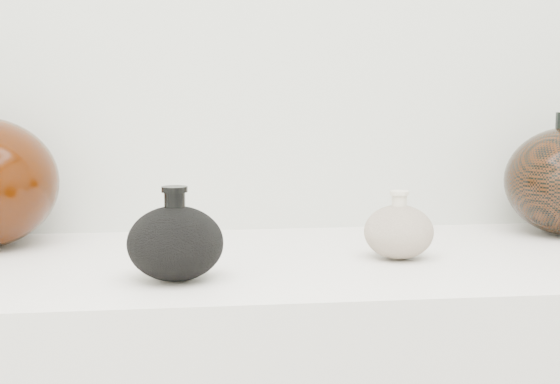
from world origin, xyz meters
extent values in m
cube|color=beige|center=(0.00, 0.95, 0.89)|extent=(1.20, 0.50, 0.03)
ellipsoid|color=black|center=(-0.14, 0.83, 0.95)|extent=(0.13, 0.13, 0.10)
cylinder|color=black|center=(-0.14, 0.83, 1.00)|extent=(0.03, 0.03, 0.03)
cylinder|color=black|center=(-0.14, 0.83, 1.02)|extent=(0.03, 0.03, 0.01)
ellipsoid|color=#BFA693|center=(0.18, 0.92, 0.94)|extent=(0.11, 0.11, 0.08)
cylinder|color=beige|center=(0.18, 0.92, 0.98)|extent=(0.02, 0.02, 0.02)
cylinder|color=beige|center=(0.18, 0.92, 1.00)|extent=(0.03, 0.03, 0.01)
camera|label=1|loc=(-0.13, -0.14, 1.13)|focal=50.00mm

